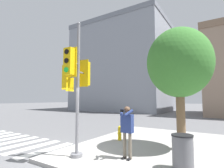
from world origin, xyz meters
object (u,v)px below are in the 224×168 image
object	(u,v)px
traffic_signal_pole	(75,79)
trash_bin	(183,152)
person_photographer	(127,127)
street_tree	(179,63)
fire_hydrant	(120,133)

from	to	relation	value
traffic_signal_pole	trash_bin	xyz separation A→B (m)	(3.43, 0.77, -2.20)
person_photographer	street_tree	xyz separation A→B (m)	(1.32, 2.10, 2.39)
street_tree	trash_bin	world-z (taller)	street_tree
person_photographer	street_tree	bearing A→B (deg)	57.82
fire_hydrant	trash_bin	distance (m)	3.92
person_photographer	traffic_signal_pole	bearing A→B (deg)	-155.43
street_tree	fire_hydrant	xyz separation A→B (m)	(-2.85, 0.06, -3.09)
person_photographer	trash_bin	bearing A→B (deg)	0.17
traffic_signal_pole	trash_bin	world-z (taller)	traffic_signal_pole
trash_bin	street_tree	bearing A→B (deg)	101.65
street_tree	traffic_signal_pole	bearing A→B (deg)	-136.31
person_photographer	street_tree	world-z (taller)	street_tree
person_photographer	trash_bin	world-z (taller)	person_photographer
traffic_signal_pole	trash_bin	size ratio (longest dim) A/B	4.91
street_tree	trash_bin	distance (m)	3.63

